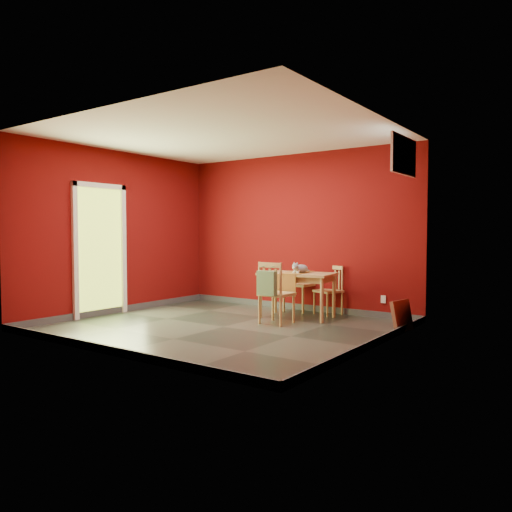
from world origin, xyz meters
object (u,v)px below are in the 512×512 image
Objects in this scene: tote_bag at (267,283)px; cat at (301,267)px; dining_table at (297,278)px; picture_frame at (402,316)px; chair_near at (275,292)px; chair_far_right at (330,289)px; chair_far_left at (301,282)px.

tote_bag is 0.87m from cat.
dining_table reaches higher than picture_frame.
dining_table is 1.33× the size of chair_near.
chair_far_right is 0.87× the size of chair_near.
picture_frame is (1.65, -0.11, -0.59)m from cat.
chair_near is (0.31, -1.28, -0.02)m from chair_far_left.
dining_table is at bearing -113.66° from chair_far_right.
chair_far_left is at bearing 159.21° from picture_frame.
cat is at bearing 176.12° from picture_frame.
chair_far_left is 1.20× the size of chair_far_right.
cat is 1.75m from picture_frame.
chair_far_right is 1.52m from tote_bag.
cat is at bearing -18.75° from dining_table.
dining_table is 1.27× the size of chair_far_left.
chair_far_left reaches higher than cat.
cat is at bearing -60.21° from chair_far_left.
chair_far_left is at bearing 115.19° from dining_table.
chair_far_right reaches higher than dining_table.
cat is at bearing 85.66° from tote_bag.
chair_far_right is at bearing 153.00° from picture_frame.
tote_bag is at bearing -88.99° from dining_table.
chair_far_left is 0.82m from cat.
tote_bag is (0.02, -0.87, -0.00)m from dining_table.
chair_near is 0.27m from tote_bag.
dining_table is 0.20m from cat.
tote_bag is (-0.25, -1.48, 0.21)m from chair_far_right.
chair_far_right is at bearing 78.69° from chair_near.
dining_table is 3.24× the size of cat.
chair_far_right is 1.79× the size of picture_frame.
dining_table is at bearing 175.40° from picture_frame.
chair_near reaches higher than picture_frame.
dining_table is 0.87m from tote_bag.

